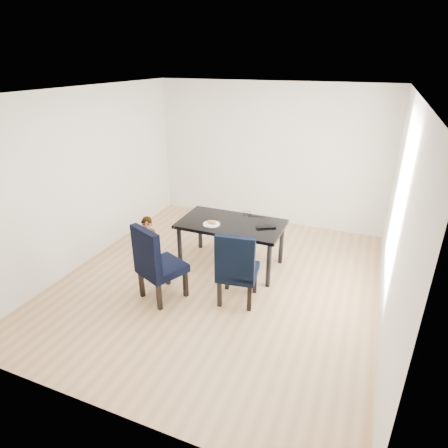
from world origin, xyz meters
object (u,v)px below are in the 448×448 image
at_px(dining_table, 231,244).
at_px(plate, 212,224).
at_px(chair_right, 238,266).
at_px(chair_left, 162,262).
at_px(laptop, 265,225).
at_px(child, 149,247).

bearing_deg(dining_table, plate, -144.18).
bearing_deg(dining_table, chair_right, -63.30).
distance_m(chair_left, plate, 1.04).
distance_m(chair_left, chair_right, 1.03).
bearing_deg(laptop, plate, -12.59).
bearing_deg(chair_left, child, 161.96).
bearing_deg(laptop, chair_right, 52.94).
xyz_separation_m(plate, laptop, (0.78, 0.25, 0.00)).
relative_size(chair_right, child, 1.13).
height_order(child, plate, child).
distance_m(dining_table, chair_right, 0.95).
relative_size(dining_table, chair_left, 1.45).
relative_size(dining_table, laptop, 5.26).
relative_size(dining_table, chair_right, 1.50).
relative_size(chair_left, chair_right, 1.03).
bearing_deg(child, plate, 23.18).
relative_size(chair_left, laptop, 3.63).
bearing_deg(chair_right, plate, 127.77).
xyz_separation_m(chair_left, plate, (0.31, 0.98, 0.21)).
relative_size(chair_right, laptop, 3.51).
bearing_deg(plate, chair_right, -44.16).
height_order(chair_left, laptop, chair_left).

